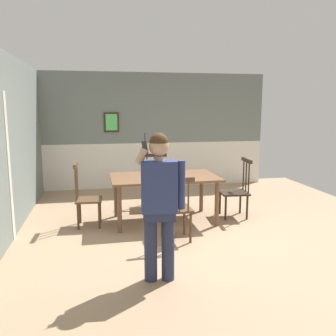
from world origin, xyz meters
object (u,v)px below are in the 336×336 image
Objects in this scene: chair_near_window at (236,190)px; chair_opposite_corner at (155,182)px; person_figure at (160,199)px; dining_table at (164,181)px; chair_by_doorway at (177,209)px; chair_at_table_head at (86,197)px.

chair_near_window reaches higher than chair_opposite_corner.
chair_near_window is 1.55m from chair_opposite_corner.
dining_table is at bearing -96.68° from person_figure.
chair_at_table_head is (-1.27, 0.89, 0.00)m from chair_by_doorway.
chair_near_window is at bearing 0.50° from dining_table.
chair_opposite_corner is at bearing -92.96° from person_figure.
chair_opposite_corner is (-0.02, 1.81, 0.01)m from chair_by_doorway.
chair_near_window is at bearing 93.41° from chair_at_table_head.
chair_opposite_corner is (1.25, 0.92, 0.01)m from chair_at_table_head.
chair_near_window is 0.63× the size of person_figure.
chair_at_table_head is 1.03× the size of chair_opposite_corner.
chair_near_window is 2.68m from person_figure.
chair_by_doorway is 1.55m from chair_at_table_head.
chair_at_table_head is at bearing 41.51° from chair_opposite_corner.
chair_opposite_corner is at bearing 89.07° from chair_by_doorway.
chair_at_table_head is at bearing 95.08° from chair_near_window.
dining_table is 1.71× the size of chair_at_table_head.
chair_opposite_corner is at bearing 59.27° from chair_near_window.
chair_at_table_head reaches higher than chair_by_doorway.
chair_at_table_head is 0.63× the size of person_figure.
person_figure is at bearing -112.70° from chair_by_doorway.
person_figure is at bearing 87.10° from chair_opposite_corner.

